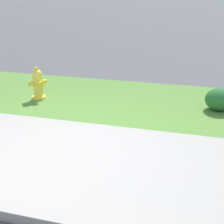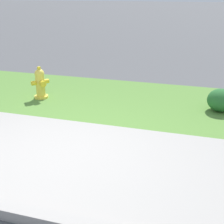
# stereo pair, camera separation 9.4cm
# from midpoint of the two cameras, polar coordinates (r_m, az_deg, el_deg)

# --- Properties ---
(ground_plane) EXTENTS (120.00, 120.00, 0.00)m
(ground_plane) POSITION_cam_midpoint_polar(r_m,az_deg,el_deg) (4.27, -11.06, -7.87)
(ground_plane) COLOR #515154
(sidewalk_pavement) EXTENTS (18.00, 2.27, 0.01)m
(sidewalk_pavement) POSITION_cam_midpoint_polar(r_m,az_deg,el_deg) (4.27, -11.07, -7.81)
(sidewalk_pavement) COLOR #9E9993
(sidewalk_pavement) RESTS_ON ground
(grass_verge) EXTENTS (18.00, 2.68, 0.01)m
(grass_verge) POSITION_cam_midpoint_polar(r_m,az_deg,el_deg) (6.38, -1.34, 2.61)
(grass_verge) COLOR #568438
(grass_verge) RESTS_ON ground
(street_curb) EXTENTS (18.00, 0.16, 0.12)m
(street_curb) POSITION_cam_midpoint_polar(r_m,az_deg,el_deg) (3.38, -20.51, -16.43)
(street_curb) COLOR #9E9993
(street_curb) RESTS_ON ground
(fire_hydrant_across_street) EXTENTS (0.33, 0.34, 0.65)m
(fire_hydrant_across_street) POSITION_cam_midpoint_polar(r_m,az_deg,el_deg) (6.44, -13.79, 4.99)
(fire_hydrant_across_street) COLOR yellow
(fire_hydrant_across_street) RESTS_ON ground
(shrub_bush_near_lamp) EXTENTS (0.49, 0.49, 0.41)m
(shrub_bush_near_lamp) POSITION_cam_midpoint_polar(r_m,az_deg,el_deg) (5.98, 18.52, 2.21)
(shrub_bush_near_lamp) COLOR #28662D
(shrub_bush_near_lamp) RESTS_ON ground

